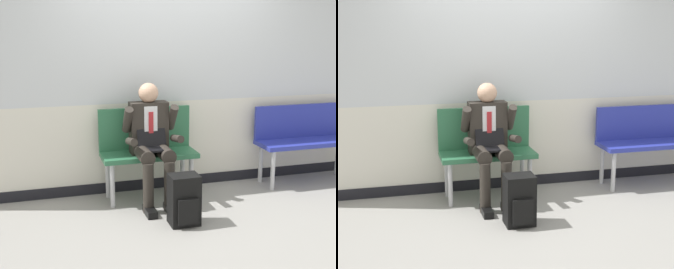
{
  "view_description": "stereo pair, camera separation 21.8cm",
  "coord_description": "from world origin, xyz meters",
  "views": [
    {
      "loc": [
        -1.5,
        -4.29,
        1.86
      ],
      "look_at": [
        -0.15,
        0.24,
        0.75
      ],
      "focal_mm": 50.28,
      "sensor_mm": 36.0,
      "label": 1
    },
    {
      "loc": [
        -1.29,
        -4.35,
        1.86
      ],
      "look_at": [
        -0.15,
        0.24,
        0.75
      ],
      "focal_mm": 50.28,
      "sensor_mm": 36.0,
      "label": 2
    }
  ],
  "objects": [
    {
      "name": "bench_with_person",
      "position": [
        -0.31,
        0.51,
        0.57
      ],
      "size": [
        1.02,
        0.42,
        0.98
      ],
      "color": "#2D6B47",
      "rests_on": "ground"
    },
    {
      "name": "ground_plane",
      "position": [
        0.0,
        0.0,
        0.0
      ],
      "size": [
        18.0,
        18.0,
        0.0
      ],
      "primitive_type": "plane",
      "color": "gray"
    },
    {
      "name": "backpack",
      "position": [
        -0.16,
        -0.33,
        0.24
      ],
      "size": [
        0.28,
        0.26,
        0.49
      ],
      "color": "black",
      "rests_on": "ground"
    },
    {
      "name": "station_wall",
      "position": [
        0.0,
        0.79,
        1.31
      ],
      "size": [
        5.18,
        0.14,
        2.63
      ],
      "color": "silver",
      "rests_on": "ground"
    },
    {
      "name": "bench_empty",
      "position": [
        1.65,
        0.51,
        0.56
      ],
      "size": [
        1.24,
        0.42,
        0.92
      ],
      "color": "#28339E",
      "rests_on": "ground"
    },
    {
      "name": "person_seated",
      "position": [
        -0.31,
        0.31,
        0.68
      ],
      "size": [
        0.57,
        0.7,
        1.27
      ],
      "color": "#2D2823",
      "rests_on": "ground"
    }
  ]
}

